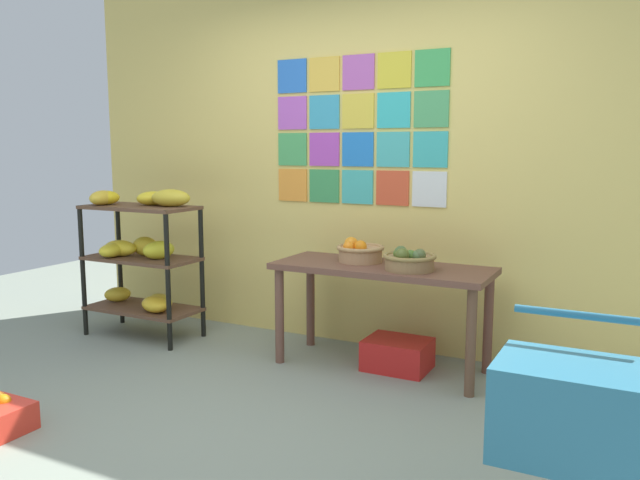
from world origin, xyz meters
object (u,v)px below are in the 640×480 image
Objects in this scene: banana_shelf_unit at (140,250)px; display_table at (382,280)px; shopping_cart at (570,421)px; produce_crate_under_table at (398,354)px; fruit_basket_right at (359,252)px; fruit_basket_back_right at (409,260)px.

banana_shelf_unit reaches higher than display_table.
display_table is 1.68× the size of shopping_cart.
produce_crate_under_table is at bearing 131.89° from shopping_cart.
banana_shelf_unit is 2.10m from produce_crate_under_table.
produce_crate_under_table is (0.29, -0.03, -0.65)m from fruit_basket_right.
fruit_basket_back_right is 1.82m from shopping_cart.
fruit_basket_right is (1.72, 0.23, 0.08)m from banana_shelf_unit.
banana_shelf_unit is at bearing -174.50° from produce_crate_under_table.
banana_shelf_unit is at bearing 161.16° from shopping_cart.
banana_shelf_unit is 0.81× the size of display_table.
fruit_basket_back_right is at bearing -18.94° from fruit_basket_right.
banana_shelf_unit is 2.76× the size of produce_crate_under_table.
fruit_basket_right is (-0.40, 0.14, 0.00)m from fruit_basket_back_right.
display_table is 3.42× the size of produce_crate_under_table.
banana_shelf_unit reaches higher than fruit_basket_right.
display_table reaches higher than produce_crate_under_table.
produce_crate_under_table is (0.11, 0.02, -0.49)m from display_table.
shopping_cart is at bearing -48.93° from display_table.
banana_shelf_unit is 1.74m from fruit_basket_right.
fruit_basket_right reaches higher than produce_crate_under_table.
banana_shelf_unit is 3.58× the size of fruit_basket_right.
produce_crate_under_table is 1.98m from shopping_cart.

